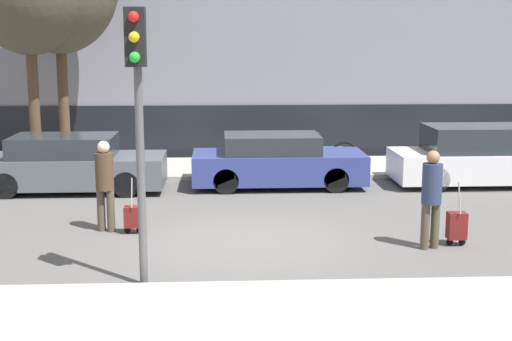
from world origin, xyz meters
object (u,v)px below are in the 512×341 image
at_px(parked_car_1, 277,162).
at_px(parked_bicycle, 325,154).
at_px(parked_car_2, 480,158).
at_px(pedestrian_right, 432,193).
at_px(parked_car_0, 70,165).
at_px(traffic_light, 138,92).
at_px(pedestrian_left, 105,180).
at_px(trolley_left, 133,217).
at_px(trolley_right, 457,226).

height_order(parked_car_1, parked_bicycle, parked_car_1).
bearing_deg(parked_car_2, parked_car_1, 179.60).
distance_m(pedestrian_right, parked_bicycle, 7.33).
xyz_separation_m(parked_car_0, parked_car_2, (9.99, 0.20, 0.05)).
bearing_deg(parked_car_0, parked_bicycle, 18.41).
height_order(pedestrian_right, traffic_light, traffic_light).
distance_m(parked_car_0, pedestrian_right, 8.82).
xyz_separation_m(parked_car_0, traffic_light, (2.41, -6.86, 2.21)).
xyz_separation_m(pedestrian_left, traffic_light, (1.01, -3.15, 1.86)).
xyz_separation_m(parked_car_2, trolley_left, (-8.07, -4.09, -0.37)).
height_order(pedestrian_left, trolley_left, pedestrian_left).
xyz_separation_m(pedestrian_left, pedestrian_right, (5.76, -1.43, -0.00)).
bearing_deg(trolley_right, parked_car_2, 66.00).
relative_size(parked_car_2, trolley_left, 4.19).
bearing_deg(parked_car_0, trolley_left, -63.69).
relative_size(trolley_left, traffic_light, 0.26).
bearing_deg(trolley_left, parked_car_2, 26.88).
bearing_deg(traffic_light, parked_car_0, 109.37).
xyz_separation_m(parked_car_0, trolley_right, (7.68, -4.98, -0.28)).
relative_size(parked_car_0, parked_bicycle, 2.46).
relative_size(parked_car_0, trolley_right, 3.85).
bearing_deg(trolley_left, parked_bicycle, 53.30).
distance_m(parked_car_1, parked_car_2, 5.04).
xyz_separation_m(pedestrian_left, trolley_left, (0.52, -0.17, -0.67)).
distance_m(trolley_left, pedestrian_right, 5.42).
xyz_separation_m(parked_car_0, pedestrian_right, (7.16, -5.15, 0.35)).
relative_size(parked_car_2, pedestrian_left, 2.56).
distance_m(pedestrian_right, traffic_light, 5.38).
height_order(parked_car_2, traffic_light, traffic_light).
distance_m(pedestrian_left, trolley_left, 0.86).
bearing_deg(trolley_right, pedestrian_right, -162.40).
bearing_deg(trolley_right, parked_car_0, 147.03).
relative_size(parked_car_1, parked_bicycle, 2.36).
bearing_deg(pedestrian_left, parked_car_2, -137.26).
relative_size(trolley_left, trolley_right, 0.93).
height_order(traffic_light, parked_bicycle, traffic_light).
distance_m(parked_car_2, trolley_right, 5.68).
height_order(parked_car_0, trolley_right, parked_car_0).
bearing_deg(pedestrian_left, trolley_left, 179.93).
relative_size(parked_car_1, pedestrian_left, 2.43).
distance_m(parked_car_0, trolley_left, 4.35).
relative_size(pedestrian_left, trolley_left, 1.64).
height_order(pedestrian_right, parked_bicycle, pedestrian_right).
distance_m(pedestrian_left, trolley_right, 6.44).
bearing_deg(parked_car_2, parked_car_0, -178.84).
bearing_deg(trolley_left, parked_car_0, 116.31).
bearing_deg(parked_bicycle, trolley_left, -126.70).
xyz_separation_m(parked_car_0, trolley_left, (1.92, -3.89, -0.32)).
height_order(parked_car_0, parked_bicycle, parked_car_0).
distance_m(pedestrian_left, parked_bicycle, 7.71).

